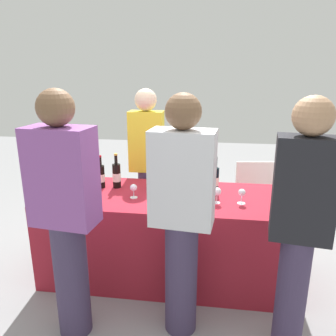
{
  "coord_description": "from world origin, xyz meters",
  "views": [
    {
      "loc": [
        0.37,
        -2.72,
        1.86
      ],
      "look_at": [
        0.0,
        0.0,
        1.04
      ],
      "focal_mm": 35.55,
      "sensor_mm": 36.0,
      "label": 1
    }
  ],
  "objects_px": {
    "wine_glass_2": "(242,193)",
    "guest_2": "(300,222)",
    "wine_glass_1": "(217,192)",
    "server_pouring": "(147,161)",
    "wine_bottle_0": "(101,176)",
    "wine_bottle_1": "(117,175)",
    "menu_board": "(257,194)",
    "wine_bottle_4": "(215,180)",
    "wine_bottle_3": "(166,176)",
    "wine_glass_0": "(134,188)",
    "wine_bottle_2": "(153,178)",
    "guest_0": "(65,212)",
    "guest_1": "(182,212)"
  },
  "relations": [
    {
      "from": "guest_1",
      "to": "wine_glass_0",
      "type": "bearing_deg",
      "value": 135.86
    },
    {
      "from": "wine_glass_2",
      "to": "menu_board",
      "type": "relative_size",
      "value": 0.16
    },
    {
      "from": "wine_glass_1",
      "to": "guest_1",
      "type": "xyz_separation_m",
      "value": [
        -0.24,
        -0.54,
        0.05
      ]
    },
    {
      "from": "wine_bottle_4",
      "to": "wine_glass_1",
      "type": "height_order",
      "value": "wine_bottle_4"
    },
    {
      "from": "guest_0",
      "to": "menu_board",
      "type": "xyz_separation_m",
      "value": [
        1.51,
        1.96,
        -0.54
      ]
    },
    {
      "from": "wine_bottle_3",
      "to": "wine_glass_2",
      "type": "bearing_deg",
      "value": -24.19
    },
    {
      "from": "wine_glass_2",
      "to": "guest_2",
      "type": "height_order",
      "value": "guest_2"
    },
    {
      "from": "wine_bottle_1",
      "to": "wine_bottle_3",
      "type": "bearing_deg",
      "value": 6.82
    },
    {
      "from": "wine_bottle_0",
      "to": "wine_glass_2",
      "type": "relative_size",
      "value": 2.42
    },
    {
      "from": "wine_bottle_1",
      "to": "wine_bottle_4",
      "type": "distance_m",
      "value": 0.91
    },
    {
      "from": "wine_bottle_4",
      "to": "wine_glass_2",
      "type": "bearing_deg",
      "value": -48.53
    },
    {
      "from": "wine_glass_0",
      "to": "wine_glass_1",
      "type": "relative_size",
      "value": 0.91
    },
    {
      "from": "wine_bottle_4",
      "to": "menu_board",
      "type": "xyz_separation_m",
      "value": [
        0.52,
        1.03,
        -0.5
      ]
    },
    {
      "from": "wine_glass_0",
      "to": "guest_1",
      "type": "height_order",
      "value": "guest_1"
    },
    {
      "from": "wine_glass_0",
      "to": "server_pouring",
      "type": "distance_m",
      "value": 0.7
    },
    {
      "from": "server_pouring",
      "to": "guest_2",
      "type": "bearing_deg",
      "value": 131.51
    },
    {
      "from": "wine_bottle_4",
      "to": "server_pouring",
      "type": "distance_m",
      "value": 0.85
    },
    {
      "from": "wine_bottle_3",
      "to": "guest_0",
      "type": "relative_size",
      "value": 0.18
    },
    {
      "from": "wine_glass_0",
      "to": "wine_glass_1",
      "type": "bearing_deg",
      "value": -1.89
    },
    {
      "from": "wine_bottle_2",
      "to": "guest_0",
      "type": "xyz_separation_m",
      "value": [
        -0.42,
        -0.95,
        0.05
      ]
    },
    {
      "from": "wine_glass_1",
      "to": "menu_board",
      "type": "distance_m",
      "value": 1.47
    },
    {
      "from": "wine_bottle_4",
      "to": "guest_2",
      "type": "height_order",
      "value": "guest_2"
    },
    {
      "from": "wine_bottle_1",
      "to": "guest_2",
      "type": "distance_m",
      "value": 1.69
    },
    {
      "from": "wine_bottle_3",
      "to": "menu_board",
      "type": "distance_m",
      "value": 1.46
    },
    {
      "from": "wine_glass_1",
      "to": "server_pouring",
      "type": "xyz_separation_m",
      "value": [
        -0.73,
        0.72,
        0.04
      ]
    },
    {
      "from": "server_pouring",
      "to": "guest_1",
      "type": "distance_m",
      "value": 1.36
    },
    {
      "from": "wine_bottle_4",
      "to": "guest_1",
      "type": "bearing_deg",
      "value": -105.49
    },
    {
      "from": "menu_board",
      "to": "guest_0",
      "type": "bearing_deg",
      "value": -135.25
    },
    {
      "from": "wine_glass_2",
      "to": "guest_0",
      "type": "height_order",
      "value": "guest_0"
    },
    {
      "from": "wine_bottle_0",
      "to": "guest_0",
      "type": "relative_size",
      "value": 0.18
    },
    {
      "from": "guest_2",
      "to": "wine_glass_1",
      "type": "bearing_deg",
      "value": 135.78
    },
    {
      "from": "wine_glass_0",
      "to": "guest_0",
      "type": "xyz_separation_m",
      "value": [
        -0.3,
        -0.69,
        0.07
      ]
    },
    {
      "from": "wine_glass_2",
      "to": "guest_0",
      "type": "relative_size",
      "value": 0.07
    },
    {
      "from": "wine_bottle_1",
      "to": "wine_glass_1",
      "type": "distance_m",
      "value": 0.96
    },
    {
      "from": "wine_bottle_0",
      "to": "wine_bottle_2",
      "type": "height_order",
      "value": "wine_bottle_0"
    },
    {
      "from": "guest_2",
      "to": "guest_1",
      "type": "bearing_deg",
      "value": -179.99
    },
    {
      "from": "wine_glass_0",
      "to": "wine_glass_2",
      "type": "distance_m",
      "value": 0.91
    },
    {
      "from": "wine_bottle_0",
      "to": "wine_bottle_3",
      "type": "bearing_deg",
      "value": 7.27
    },
    {
      "from": "wine_bottle_0",
      "to": "server_pouring",
      "type": "bearing_deg",
      "value": 54.97
    },
    {
      "from": "wine_bottle_3",
      "to": "wine_bottle_4",
      "type": "bearing_deg",
      "value": -6.79
    },
    {
      "from": "wine_bottle_2",
      "to": "server_pouring",
      "type": "height_order",
      "value": "server_pouring"
    },
    {
      "from": "wine_bottle_1",
      "to": "menu_board",
      "type": "relative_size",
      "value": 0.4
    },
    {
      "from": "menu_board",
      "to": "wine_bottle_4",
      "type": "bearing_deg",
      "value": -124.52
    },
    {
      "from": "wine_glass_1",
      "to": "wine_glass_2",
      "type": "relative_size",
      "value": 1.07
    },
    {
      "from": "guest_0",
      "to": "guest_1",
      "type": "xyz_separation_m",
      "value": [
        0.77,
        0.13,
        -0.01
      ]
    },
    {
      "from": "wine_glass_2",
      "to": "menu_board",
      "type": "xyz_separation_m",
      "value": [
        0.3,
        1.27,
        -0.47
      ]
    },
    {
      "from": "wine_bottle_2",
      "to": "server_pouring",
      "type": "xyz_separation_m",
      "value": [
        -0.15,
        0.44,
        0.04
      ]
    },
    {
      "from": "wine_bottle_3",
      "to": "wine_glass_2",
      "type": "relative_size",
      "value": 2.43
    },
    {
      "from": "wine_glass_1",
      "to": "wine_glass_0",
      "type": "bearing_deg",
      "value": 178.11
    },
    {
      "from": "wine_glass_0",
      "to": "server_pouring",
      "type": "bearing_deg",
      "value": 91.87
    }
  ]
}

